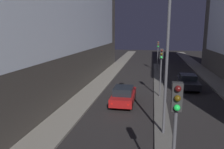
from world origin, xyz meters
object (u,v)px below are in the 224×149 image
traffic_light_mid (161,62)px  car_right_lane (188,81)px  traffic_light_near (176,118)px  street_lamp (169,25)px  car_left_lane (124,95)px  traffic_light_far (158,49)px

traffic_light_mid → car_right_lane: size_ratio=0.95×
traffic_light_near → car_right_lane: (3.03, 16.91, -2.58)m
street_lamp → car_right_lane: (3.03, 11.37, -5.56)m
traffic_light_mid → car_left_lane: traffic_light_mid is taller
traffic_light_mid → traffic_light_far: (0.00, 13.67, 0.00)m
traffic_light_far → car_right_lane: bearing=-72.7°
traffic_light_mid → traffic_light_far: bearing=90.0°
street_lamp → car_right_lane: street_lamp is taller
traffic_light_near → car_right_lane: bearing=79.8°
street_lamp → traffic_light_far: bearing=90.0°
street_lamp → car_right_lane: size_ratio=2.00×
traffic_light_mid → car_right_lane: (3.03, 3.94, -2.58)m
traffic_light_far → car_right_lane: size_ratio=0.95×
traffic_light_near → traffic_light_far: 26.64m
traffic_light_near → car_right_lane: 17.37m
car_right_lane → traffic_light_far: bearing=107.3°
car_left_lane → car_right_lane: (6.06, 6.31, -0.02)m
street_lamp → car_right_lane: 13.02m
traffic_light_near → traffic_light_mid: 12.97m
traffic_light_far → car_left_lane: size_ratio=1.02×
traffic_light_far → car_left_lane: (-3.03, -16.04, -2.57)m
traffic_light_mid → car_right_lane: 5.60m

